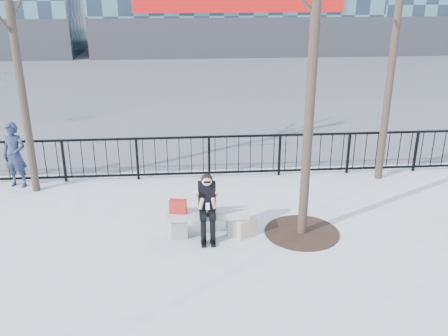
{
  "coord_description": "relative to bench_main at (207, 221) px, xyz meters",
  "views": [
    {
      "loc": [
        -0.38,
        -8.83,
        4.88
      ],
      "look_at": [
        0.4,
        0.8,
        1.1
      ],
      "focal_mm": 40.0,
      "sensor_mm": 36.0,
      "label": 1
    }
  ],
  "objects": [
    {
      "name": "seated_woman",
      "position": [
        0.0,
        -0.16,
        0.37
      ],
      "size": [
        0.5,
        0.64,
        1.34
      ],
      "color": "black",
      "rests_on": "ground"
    },
    {
      "name": "ground",
      "position": [
        0.0,
        0.0,
        -0.3
      ],
      "size": [
        120.0,
        120.0,
        0.0
      ],
      "primitive_type": "plane",
      "color": "#A0A09B",
      "rests_on": "ground"
    },
    {
      "name": "handbag",
      "position": [
        -0.57,
        0.02,
        0.32
      ],
      "size": [
        0.35,
        0.22,
        0.27
      ],
      "primitive_type": "cube",
      "rotation": [
        0.0,
        0.0,
        -0.2
      ],
      "color": "#A41E14",
      "rests_on": "bench_main"
    },
    {
      "name": "tree_grate",
      "position": [
        1.9,
        -0.1,
        -0.29
      ],
      "size": [
        1.5,
        1.5,
        0.02
      ],
      "primitive_type": "cylinder",
      "color": "black",
      "rests_on": "ground"
    },
    {
      "name": "standing_man",
      "position": [
        -4.48,
        2.8,
        0.5
      ],
      "size": [
        0.67,
        0.52,
        1.61
      ],
      "primitive_type": "imported",
      "rotation": [
        0.0,
        0.0,
        -0.26
      ],
      "color": "black",
      "rests_on": "ground"
    },
    {
      "name": "railing",
      "position": [
        0.0,
        3.0,
        0.25
      ],
      "size": [
        14.0,
        0.06,
        1.1
      ],
      "color": "black",
      "rests_on": "ground"
    },
    {
      "name": "bench_main",
      "position": [
        0.0,
        0.0,
        0.0
      ],
      "size": [
        1.65,
        0.46,
        0.49
      ],
      "color": "slate",
      "rests_on": "ground"
    },
    {
      "name": "shopping_bag",
      "position": [
        0.78,
        -0.17,
        -0.11
      ],
      "size": [
        0.43,
        0.33,
        0.39
      ],
      "primitive_type": "cube",
      "rotation": [
        0.0,
        0.0,
        0.5
      ],
      "color": "beige",
      "rests_on": "ground"
    },
    {
      "name": "street_surface",
      "position": [
        0.0,
        15.0,
        -0.3
      ],
      "size": [
        60.0,
        23.0,
        0.01
      ],
      "primitive_type": "cube",
      "color": "#474747",
      "rests_on": "ground"
    }
  ]
}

